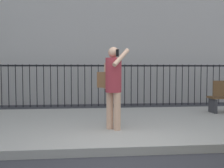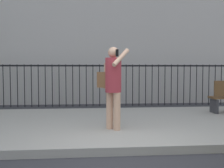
# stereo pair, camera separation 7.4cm
# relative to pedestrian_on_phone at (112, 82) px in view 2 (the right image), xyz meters

# --- Properties ---
(ground_plane) EXTENTS (60.00, 60.00, 0.00)m
(ground_plane) POSITION_rel_pedestrian_on_phone_xyz_m (0.06, -1.34, -1.17)
(ground_plane) COLOR #333338
(sidewalk) EXTENTS (28.00, 4.40, 0.15)m
(sidewalk) POSITION_rel_pedestrian_on_phone_xyz_m (0.06, 0.86, -1.09)
(sidewalk) COLOR #9E9B93
(sidewalk) RESTS_ON ground
(iron_fence) EXTENTS (12.03, 0.04, 1.60)m
(iron_fence) POSITION_rel_pedestrian_on_phone_xyz_m (0.06, 4.56, -0.15)
(iron_fence) COLOR black
(iron_fence) RESTS_ON ground
(pedestrian_on_phone) EXTENTS (0.69, 0.69, 1.75)m
(pedestrian_on_phone) POSITION_rel_pedestrian_on_phone_xyz_m (0.00, 0.00, 0.00)
(pedestrian_on_phone) COLOR tan
(pedestrian_on_phone) RESTS_ON sidewalk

